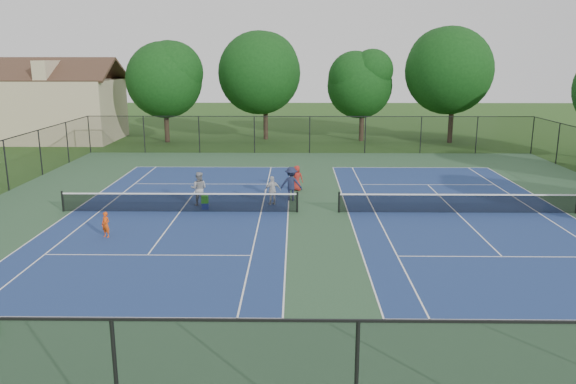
{
  "coord_description": "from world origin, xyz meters",
  "views": [
    {
      "loc": [
        -1.15,
        -27.34,
        7.65
      ],
      "look_at": [
        -1.51,
        -1.0,
        1.3
      ],
      "focal_mm": 35.0,
      "sensor_mm": 36.0,
      "label": 1
    }
  ],
  "objects_px": {
    "clapboard_house": "(61,107)",
    "instructor": "(199,189)",
    "tree_back_c": "(363,81)",
    "tree_back_a": "(164,75)",
    "child_player": "(106,225)",
    "bystander_a": "(272,190)",
    "bystander_c": "(297,178)",
    "tree_back_d": "(455,67)",
    "ball_crate": "(205,206)",
    "bystander_b": "(291,184)",
    "tree_back_b": "(265,69)",
    "ball_hopper": "(205,199)"
  },
  "relations": [
    {
      "from": "clapboard_house",
      "to": "ball_hopper",
      "type": "relative_size",
      "value": 28.44
    },
    {
      "from": "tree_back_c",
      "to": "bystander_b",
      "type": "xyz_separation_m",
      "value": [
        -6.38,
        -22.55,
        -4.55
      ]
    },
    {
      "from": "clapboard_house",
      "to": "instructor",
      "type": "height_order",
      "value": "clapboard_house"
    },
    {
      "from": "child_player",
      "to": "bystander_b",
      "type": "xyz_separation_m",
      "value": [
        8.01,
        6.58,
        0.36
      ]
    },
    {
      "from": "tree_back_b",
      "to": "ball_hopper",
      "type": "relative_size",
      "value": 26.41
    },
    {
      "from": "child_player",
      "to": "bystander_c",
      "type": "bearing_deg",
      "value": 71.87
    },
    {
      "from": "child_player",
      "to": "bystander_a",
      "type": "bearing_deg",
      "value": 63.64
    },
    {
      "from": "tree_back_a",
      "to": "instructor",
      "type": "relative_size",
      "value": 5.08
    },
    {
      "from": "tree_back_d",
      "to": "bystander_c",
      "type": "relative_size",
      "value": 6.95
    },
    {
      "from": "tree_back_b",
      "to": "bystander_c",
      "type": "distance_m",
      "value": 22.2
    },
    {
      "from": "clapboard_house",
      "to": "instructor",
      "type": "bearing_deg",
      "value": -54.69
    },
    {
      "from": "tree_back_c",
      "to": "instructor",
      "type": "height_order",
      "value": "tree_back_c"
    },
    {
      "from": "bystander_c",
      "to": "bystander_b",
      "type": "bearing_deg",
      "value": 97.3
    },
    {
      "from": "tree_back_c",
      "to": "instructor",
      "type": "bearing_deg",
      "value": -115.39
    },
    {
      "from": "tree_back_a",
      "to": "bystander_c",
      "type": "bearing_deg",
      "value": -58.17
    },
    {
      "from": "child_player",
      "to": "tree_back_b",
      "type": "bearing_deg",
      "value": 104.76
    },
    {
      "from": "instructor",
      "to": "ball_hopper",
      "type": "relative_size",
      "value": 4.74
    },
    {
      "from": "tree_back_a",
      "to": "ball_crate",
      "type": "height_order",
      "value": "tree_back_a"
    },
    {
      "from": "bystander_b",
      "to": "bystander_c",
      "type": "relative_size",
      "value": 1.25
    },
    {
      "from": "bystander_a",
      "to": "bystander_b",
      "type": "height_order",
      "value": "bystander_b"
    },
    {
      "from": "ball_hopper",
      "to": "tree_back_b",
      "type": "bearing_deg",
      "value": 85.91
    },
    {
      "from": "bystander_a",
      "to": "bystander_b",
      "type": "xyz_separation_m",
      "value": [
        0.99,
        0.94,
        0.15
      ]
    },
    {
      "from": "child_player",
      "to": "bystander_c",
      "type": "xyz_separation_m",
      "value": [
        8.31,
        8.91,
        0.18
      ]
    },
    {
      "from": "tree_back_a",
      "to": "bystander_b",
      "type": "xyz_separation_m",
      "value": [
        11.62,
        -21.55,
        -5.11
      ]
    },
    {
      "from": "tree_back_c",
      "to": "ball_hopper",
      "type": "bearing_deg",
      "value": -113.9
    },
    {
      "from": "ball_hopper",
      "to": "child_player",
      "type": "bearing_deg",
      "value": -127.12
    },
    {
      "from": "clapboard_house",
      "to": "bystander_b",
      "type": "bearing_deg",
      "value": -46.2
    },
    {
      "from": "tree_back_c",
      "to": "tree_back_a",
      "type": "bearing_deg",
      "value": -176.82
    },
    {
      "from": "clapboard_house",
      "to": "ball_hopper",
      "type": "distance_m",
      "value": 29.96
    },
    {
      "from": "tree_back_b",
      "to": "tree_back_c",
      "type": "height_order",
      "value": "tree_back_b"
    },
    {
      "from": "child_player",
      "to": "ball_crate",
      "type": "height_order",
      "value": "child_player"
    },
    {
      "from": "tree_back_c",
      "to": "instructor",
      "type": "distance_m",
      "value": 26.6
    },
    {
      "from": "tree_back_d",
      "to": "child_player",
      "type": "bearing_deg",
      "value": -128.51
    },
    {
      "from": "bystander_c",
      "to": "ball_hopper",
      "type": "height_order",
      "value": "bystander_c"
    },
    {
      "from": "tree_back_b",
      "to": "bystander_b",
      "type": "distance_m",
      "value": 24.36
    },
    {
      "from": "bystander_a",
      "to": "bystander_c",
      "type": "relative_size",
      "value": 1.04
    },
    {
      "from": "tree_back_d",
      "to": "bystander_c",
      "type": "bearing_deg",
      "value": -126.21
    },
    {
      "from": "tree_back_d",
      "to": "clapboard_house",
      "type": "relative_size",
      "value": 0.96
    },
    {
      "from": "tree_back_d",
      "to": "instructor",
      "type": "xyz_separation_m",
      "value": [
        -19.23,
        -22.67,
        -5.92
      ]
    },
    {
      "from": "child_player",
      "to": "bystander_b",
      "type": "height_order",
      "value": "bystander_b"
    },
    {
      "from": "child_player",
      "to": "bystander_a",
      "type": "distance_m",
      "value": 9.01
    },
    {
      "from": "tree_back_a",
      "to": "tree_back_c",
      "type": "relative_size",
      "value": 1.09
    },
    {
      "from": "clapboard_house",
      "to": "bystander_a",
      "type": "bearing_deg",
      "value": -48.7
    },
    {
      "from": "clapboard_house",
      "to": "ball_hopper",
      "type": "height_order",
      "value": "clapboard_house"
    },
    {
      "from": "child_player",
      "to": "tree_back_a",
      "type": "bearing_deg",
      "value": 122.22
    },
    {
      "from": "tree_back_d",
      "to": "child_player",
      "type": "height_order",
      "value": "tree_back_d"
    },
    {
      "from": "tree_back_b",
      "to": "bystander_c",
      "type": "bearing_deg",
      "value": -82.14
    },
    {
      "from": "bystander_b",
      "to": "ball_crate",
      "type": "xyz_separation_m",
      "value": [
        -4.44,
        -1.86,
        -0.77
      ]
    },
    {
      "from": "child_player",
      "to": "ball_hopper",
      "type": "height_order",
      "value": "child_player"
    },
    {
      "from": "tree_back_c",
      "to": "bystander_c",
      "type": "bearing_deg",
      "value": -106.72
    }
  ]
}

